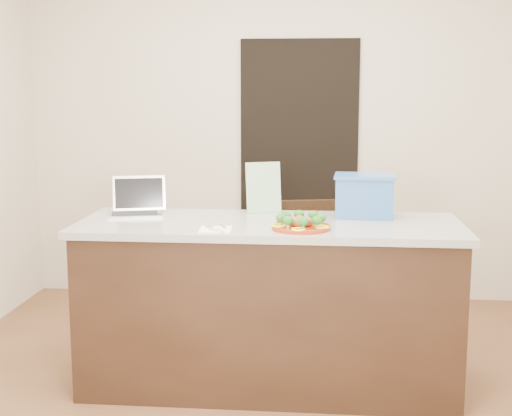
# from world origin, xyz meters

# --- Properties ---
(ground) EXTENTS (4.00, 4.00, 0.00)m
(ground) POSITION_xyz_m (0.00, 0.00, 0.00)
(ground) COLOR brown
(ground) RESTS_ON ground
(room_shell) EXTENTS (4.00, 4.00, 4.00)m
(room_shell) POSITION_xyz_m (0.00, 0.00, 1.62)
(room_shell) COLOR white
(room_shell) RESTS_ON ground
(doorway) EXTENTS (0.90, 0.02, 2.00)m
(doorway) POSITION_xyz_m (0.10, 1.98, 1.00)
(doorway) COLOR black
(doorway) RESTS_ON ground
(island) EXTENTS (2.06, 0.76, 0.92)m
(island) POSITION_xyz_m (0.00, 0.25, 0.46)
(island) COLOR black
(island) RESTS_ON ground
(plate) EXTENTS (0.30, 0.30, 0.02)m
(plate) POSITION_xyz_m (0.18, 0.07, 0.93)
(plate) COLOR maroon
(plate) RESTS_ON island
(meatballs) EXTENTS (0.12, 0.12, 0.04)m
(meatballs) POSITION_xyz_m (0.17, 0.07, 0.96)
(meatballs) COLOR brown
(meatballs) RESTS_ON plate
(broccoli) EXTENTS (0.26, 0.26, 0.04)m
(broccoli) POSITION_xyz_m (0.18, 0.07, 0.98)
(broccoli) COLOR #1A5215
(broccoli) RESTS_ON plate
(pepper_rings) EXTENTS (0.29, 0.29, 0.01)m
(pepper_rings) POSITION_xyz_m (0.18, 0.07, 0.94)
(pepper_rings) COLOR #FAFF1A
(pepper_rings) RESTS_ON plate
(napkin) EXTENTS (0.17, 0.17, 0.01)m
(napkin) POSITION_xyz_m (-0.26, 0.00, 0.92)
(napkin) COLOR white
(napkin) RESTS_ON island
(fork) EXTENTS (0.08, 0.15, 0.00)m
(fork) POSITION_xyz_m (-0.28, 0.01, 0.93)
(fork) COLOR silver
(fork) RESTS_ON napkin
(knife) EXTENTS (0.06, 0.19, 0.01)m
(knife) POSITION_xyz_m (-0.23, -0.01, 0.93)
(knife) COLOR white
(knife) RESTS_ON napkin
(yogurt_bottle) EXTENTS (0.04, 0.04, 0.08)m
(yogurt_bottle) POSITION_xyz_m (0.25, 0.18, 0.95)
(yogurt_bottle) COLOR white
(yogurt_bottle) RESTS_ON island
(laptop) EXTENTS (0.34, 0.31, 0.21)m
(laptop) POSITION_xyz_m (-0.77, 0.42, 0.98)
(laptop) COLOR silver
(laptop) RESTS_ON island
(leaflet) EXTENTS (0.21, 0.11, 0.29)m
(leaflet) POSITION_xyz_m (-0.06, 0.54, 1.07)
(leaflet) COLOR silver
(leaflet) RESTS_ON island
(blue_box) EXTENTS (0.35, 0.26, 0.24)m
(blue_box) POSITION_xyz_m (0.52, 0.45, 1.04)
(blue_box) COLOR #2D5BA2
(blue_box) RESTS_ON island
(chair) EXTENTS (0.49, 0.49, 0.92)m
(chair) POSITION_xyz_m (0.16, 0.93, 0.52)
(chair) COLOR black
(chair) RESTS_ON ground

